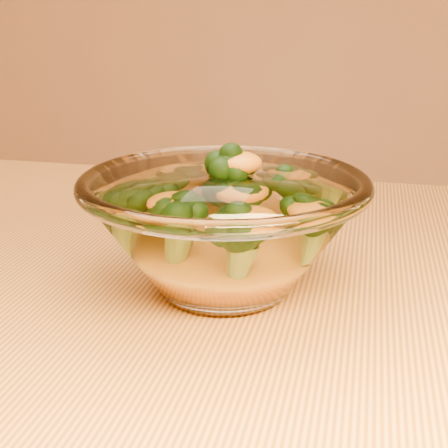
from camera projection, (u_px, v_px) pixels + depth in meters
name	position (u px, v px, depth m)	size (l,w,h in m)	color
table	(280.00, 396.00, 0.57)	(1.20, 0.80, 0.75)	#C6813B
glass_bowl	(224.00, 230.00, 0.53)	(0.24, 0.24, 0.11)	white
cheese_sauce	(224.00, 255.00, 0.54)	(0.14, 0.14, 0.04)	orange
broccoli_heap	(224.00, 206.00, 0.54)	(0.16, 0.17, 0.09)	black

